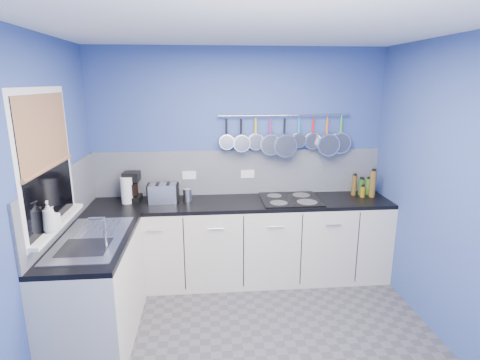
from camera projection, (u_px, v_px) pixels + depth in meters
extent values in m
cube|color=#47474C|center=(254.00, 350.00, 3.16)|extent=(3.20, 3.00, 0.02)
cube|color=white|center=(258.00, 23.00, 2.54)|extent=(3.20, 3.00, 0.02)
cube|color=#344A90|center=(238.00, 163.00, 4.31)|extent=(3.20, 0.02, 2.50)
cube|color=#344A90|center=(309.00, 334.00, 1.39)|extent=(3.20, 0.02, 2.50)
cube|color=#344A90|center=(30.00, 211.00, 2.71)|extent=(0.02, 3.00, 2.50)
cube|color=#344A90|center=(461.00, 199.00, 2.99)|extent=(0.02, 3.00, 2.50)
cube|color=#9B9EA6|center=(239.00, 172.00, 4.31)|extent=(3.20, 0.02, 0.50)
cube|color=#9B9EA6|center=(64.00, 199.00, 3.32)|extent=(0.02, 1.80, 0.50)
cube|color=beige|center=(241.00, 242.00, 4.21)|extent=(3.20, 0.60, 0.86)
cube|color=black|center=(241.00, 203.00, 4.10)|extent=(3.20, 0.60, 0.04)
cube|color=beige|center=(97.00, 291.00, 3.23)|extent=(0.60, 1.20, 0.86)
cube|color=black|center=(92.00, 241.00, 3.12)|extent=(0.60, 1.20, 0.04)
cube|color=white|center=(46.00, 161.00, 2.93)|extent=(0.01, 1.00, 1.10)
cube|color=black|center=(47.00, 161.00, 2.93)|extent=(0.01, 0.90, 1.00)
cube|color=#9C6B40|center=(44.00, 131.00, 2.87)|extent=(0.01, 0.90, 0.55)
cube|color=white|center=(58.00, 224.00, 3.06)|extent=(0.10, 0.98, 0.03)
cube|color=silver|center=(91.00, 238.00, 3.11)|extent=(0.50, 0.95, 0.01)
cube|color=white|center=(189.00, 175.00, 4.26)|extent=(0.15, 0.01, 0.09)
cube|color=white|center=(248.00, 174.00, 4.31)|extent=(0.15, 0.01, 0.09)
cylinder|color=silver|center=(285.00, 116.00, 4.16)|extent=(1.45, 0.02, 0.02)
imported|color=white|center=(49.00, 217.00, 2.84)|extent=(0.11, 0.11, 0.24)
imported|color=white|center=(53.00, 218.00, 2.92)|extent=(0.10, 0.10, 0.17)
cylinder|color=white|center=(127.00, 190.00, 4.01)|extent=(0.12, 0.12, 0.27)
cube|color=silver|center=(163.00, 193.00, 4.04)|extent=(0.31, 0.19, 0.20)
cylinder|color=silver|center=(187.00, 195.00, 4.09)|extent=(0.11, 0.11, 0.13)
cube|color=black|center=(290.00, 199.00, 4.14)|extent=(0.62, 0.55, 0.01)
cylinder|color=#3F721E|center=(368.00, 187.00, 4.31)|extent=(0.06, 0.06, 0.18)
cylinder|color=#265919|center=(361.00, 187.00, 4.32)|extent=(0.07, 0.07, 0.18)
cylinder|color=brown|center=(354.00, 185.00, 4.30)|extent=(0.06, 0.06, 0.23)
cylinder|color=brown|center=(373.00, 184.00, 4.22)|extent=(0.07, 0.07, 0.29)
cylinder|color=#8C5914|center=(363.00, 192.00, 4.23)|extent=(0.05, 0.05, 0.12)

